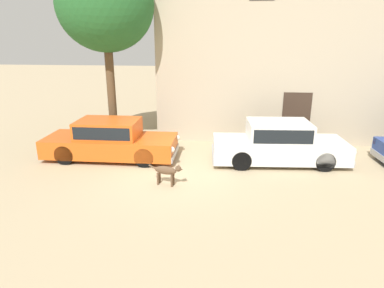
{
  "coord_description": "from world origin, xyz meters",
  "views": [
    {
      "loc": [
        1.66,
        -9.97,
        4.18
      ],
      "look_at": [
        0.62,
        0.2,
        0.9
      ],
      "focal_mm": 31.51,
      "sensor_mm": 36.0,
      "label": 1
    }
  ],
  "objects_px": {
    "parked_sedan_second": "(279,143)",
    "acacia_tree_left": "(105,5)",
    "parked_sedan_nearest": "(110,139)",
    "stray_dog_spotted": "(167,171)"
  },
  "relations": [
    {
      "from": "parked_sedan_second",
      "to": "stray_dog_spotted",
      "type": "distance_m",
      "value": 4.16
    },
    {
      "from": "parked_sedan_nearest",
      "to": "parked_sedan_second",
      "type": "distance_m",
      "value": 5.89
    },
    {
      "from": "parked_sedan_nearest",
      "to": "acacia_tree_left",
      "type": "distance_m",
      "value": 4.84
    },
    {
      "from": "acacia_tree_left",
      "to": "parked_sedan_nearest",
      "type": "bearing_deg",
      "value": -76.33
    },
    {
      "from": "parked_sedan_nearest",
      "to": "stray_dog_spotted",
      "type": "relative_size",
      "value": 4.44
    },
    {
      "from": "parked_sedan_second",
      "to": "acacia_tree_left",
      "type": "bearing_deg",
      "value": 163.4
    },
    {
      "from": "parked_sedan_nearest",
      "to": "stray_dog_spotted",
      "type": "distance_m",
      "value": 3.21
    },
    {
      "from": "stray_dog_spotted",
      "to": "parked_sedan_nearest",
      "type": "bearing_deg",
      "value": 152.14
    },
    {
      "from": "parked_sedan_nearest",
      "to": "acacia_tree_left",
      "type": "bearing_deg",
      "value": 103.24
    },
    {
      "from": "parked_sedan_nearest",
      "to": "parked_sedan_second",
      "type": "bearing_deg",
      "value": 1.21
    }
  ]
}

